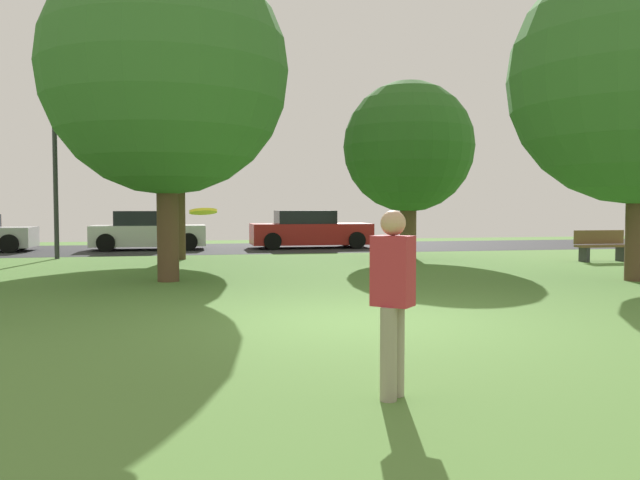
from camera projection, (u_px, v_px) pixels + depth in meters
ground_plane at (363, 321)px, 8.99m from camera, size 44.00×44.00×0.00m
road_strip at (251, 248)px, 24.63m from camera, size 44.00×6.40×0.01m
maple_tree_near at (178, 103)px, 19.16m from camera, size 5.31×5.31×7.33m
maple_tree_far at (639, 77)px, 13.63m from camera, size 5.41×5.41×7.04m
oak_tree_left at (409, 147)px, 19.63m from camera, size 3.97×3.97×5.40m
oak_tree_center at (166, 72)px, 13.51m from camera, size 5.15×5.15×6.99m
person_catcher at (393, 296)px, 5.32m from camera, size 0.39×0.38×1.56m
frisbee_disc at (203, 211)px, 6.27m from camera, size 0.32×0.32×0.07m
parked_car_white at (148, 232)px, 23.72m from camera, size 4.07×1.95×1.43m
parked_car_red at (310, 231)px, 24.73m from camera, size 4.55×2.03×1.43m
park_bench at (602, 245)px, 18.68m from camera, size 1.60×0.45×0.90m
street_lamp_post at (56, 185)px, 19.53m from camera, size 0.14×0.14×4.50m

